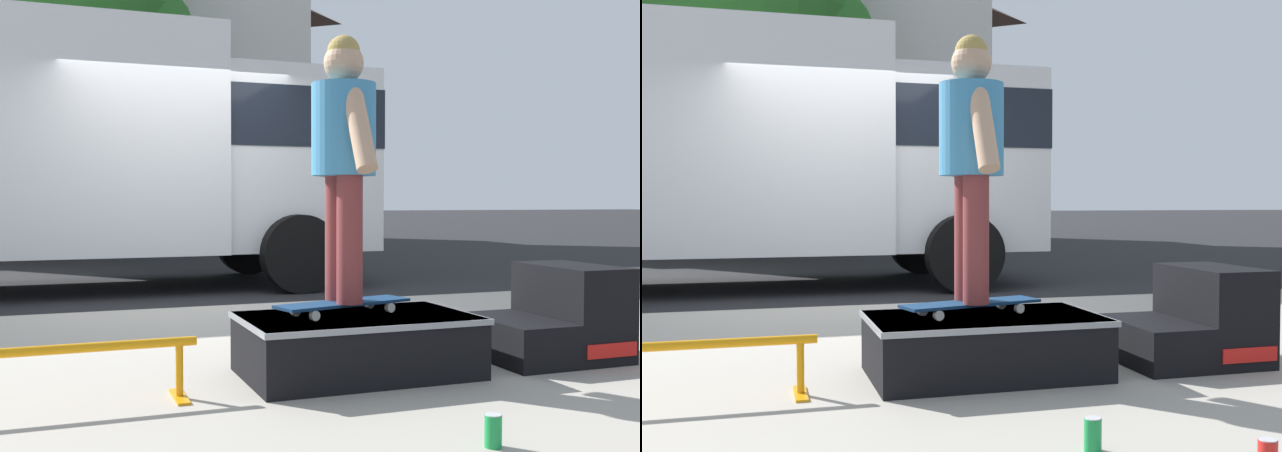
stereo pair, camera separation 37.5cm
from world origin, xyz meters
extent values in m
plane|color=black|center=(0.00, 0.00, 0.00)|extent=(140.00, 140.00, 0.00)
cube|color=#A8A093|center=(0.00, -3.00, 0.06)|extent=(50.00, 5.00, 0.12)
cube|color=black|center=(0.22, -3.33, 0.28)|extent=(1.21, 0.72, 0.32)
cube|color=gray|center=(0.22, -3.33, 0.43)|extent=(1.23, 0.74, 0.03)
cube|color=black|center=(1.23, -3.33, 0.24)|extent=(0.39, 0.68, 0.25)
cube|color=black|center=(1.62, -3.33, 0.39)|extent=(0.39, 0.68, 0.55)
cube|color=red|center=(1.62, -3.67, 0.22)|extent=(0.34, 0.01, 0.08)
cylinder|color=orange|center=(-1.31, -3.46, 0.39)|extent=(1.27, 0.04, 0.04)
cylinder|color=orange|center=(-0.75, -3.46, 0.25)|extent=(0.04, 0.04, 0.27)
cube|color=orange|center=(-0.75, -3.46, 0.13)|extent=(0.06, 0.28, 0.01)
cube|color=navy|center=(0.16, -3.27, 0.50)|extent=(0.81, 0.39, 0.02)
cylinder|color=silver|center=(0.38, -3.12, 0.47)|extent=(0.06, 0.04, 0.05)
cylinder|color=silver|center=(0.43, -3.30, 0.47)|extent=(0.06, 0.04, 0.05)
cylinder|color=silver|center=(-0.10, -3.25, 0.47)|extent=(0.06, 0.04, 0.05)
cylinder|color=silver|center=(-0.06, -3.42, 0.47)|extent=(0.06, 0.04, 0.05)
cylinder|color=brown|center=(0.16, -3.19, 0.85)|extent=(0.14, 0.14, 0.68)
cylinder|color=brown|center=(0.16, -3.36, 0.85)|extent=(0.14, 0.14, 0.68)
cylinder|color=#3F8CBF|center=(0.16, -3.27, 1.43)|extent=(0.35, 0.35, 0.49)
cylinder|color=tan|center=(0.16, -3.06, 1.42)|extent=(0.11, 0.30, 0.47)
cylinder|color=tan|center=(0.16, -3.49, 1.42)|extent=(0.11, 0.30, 0.47)
sphere|color=tan|center=(0.16, -3.27, 1.79)|extent=(0.22, 0.22, 0.22)
sphere|color=tan|center=(0.16, -3.27, 1.85)|extent=(0.18, 0.18, 0.18)
cylinder|color=#198C3F|center=(0.25, -4.57, 0.18)|extent=(0.07, 0.07, 0.12)
cylinder|color=silver|center=(0.25, -4.57, 0.24)|extent=(0.06, 0.06, 0.00)
cylinder|color=silver|center=(0.72, -4.95, 0.24)|extent=(0.06, 0.06, 0.00)
cube|color=white|center=(-1.95, 2.20, 1.75)|extent=(5.00, 2.35, 2.60)
cube|color=white|center=(1.50, 2.20, 1.55)|extent=(1.90, 2.16, 2.20)
cube|color=black|center=(1.50, 2.20, 2.03)|extent=(1.92, 2.19, 0.70)
cylinder|color=black|center=(1.35, 3.38, 0.45)|extent=(0.90, 0.28, 0.90)
cylinder|color=black|center=(1.35, 1.03, 0.45)|extent=(0.90, 0.28, 0.90)
cylinder|color=brown|center=(-1.39, 7.28, 1.52)|extent=(0.56, 0.56, 3.04)
sphere|color=#286623|center=(-1.39, 7.28, 4.53)|extent=(4.58, 4.58, 4.58)
sphere|color=#286623|center=(-0.13, 7.28, 3.95)|extent=(2.98, 2.98, 2.98)
cube|color=silver|center=(-0.40, 12.21, 3.00)|extent=(9.00, 7.50, 6.00)
cube|color=#B2ADA3|center=(-0.40, 8.21, 1.40)|extent=(9.00, 0.50, 2.80)
camera|label=1|loc=(-1.30, -6.91, 1.05)|focal=41.02mm
camera|label=2|loc=(-0.94, -7.02, 1.05)|focal=41.02mm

